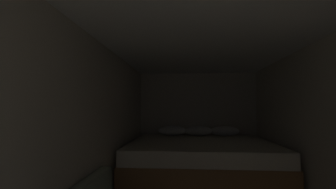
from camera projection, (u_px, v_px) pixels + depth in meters
wall_back at (197, 122)px, 4.83m from camera, size 2.50×0.05×2.07m
wall_left at (90, 137)px, 2.36m from camera, size 0.05×5.11×2.07m
ceiling_slab at (209, 32)px, 2.33m from camera, size 2.50×5.11×0.05m
bed at (201, 165)px, 3.78m from camera, size 2.28×1.94×0.98m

